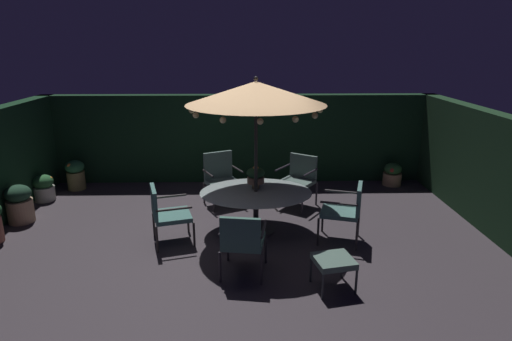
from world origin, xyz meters
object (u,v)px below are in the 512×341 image
Objects in this scene: patio_chair_northeast at (221,175)px; patio_chair_south at (346,208)px; potted_plant_back_center at (392,174)px; patio_chair_north at (299,177)px; potted_plant_front_corner at (19,203)px; centerpiece_planter at (256,176)px; ottoman_footrest at (334,262)px; potted_plant_back_left at (219,171)px; patio_umbrella at (256,93)px; potted_plant_back_right at (76,174)px; potted_plant_right_near at (44,188)px; patio_chair_east at (166,211)px; patio_dining_table at (256,198)px; patio_chair_southeast at (242,239)px.

patio_chair_south is (2.07, -1.77, -0.00)m from patio_chair_northeast.
patio_chair_north is at bearing -152.56° from potted_plant_back_center.
patio_chair_north is at bearing 8.26° from potted_plant_front_corner.
centerpiece_planter is at bearing -4.45° from potted_plant_front_corner.
potted_plant_back_left is at bearing 112.51° from ottoman_footrest.
patio_umbrella is 2.29m from patio_chair_northeast.
patio_umbrella is 4.63m from potted_plant_front_corner.
potted_plant_back_right is 0.78m from potted_plant_right_near.
patio_chair_south is 1.53× the size of potted_plant_back_left.
patio_chair_south is at bearing -22.60° from centerpiece_planter.
patio_chair_east is at bearing -144.50° from patio_chair_north.
patio_chair_northeast reaches higher than potted_plant_back_center.
potted_plant_back_center is 0.81× the size of potted_plant_back_left.
potted_plant_back_center is (3.10, 2.22, -0.68)m from centerpiece_planter.
potted_plant_front_corner reaches higher than potted_plant_back_right.
patio_dining_table is at bearing -20.37° from potted_plant_right_near.
patio_chair_southeast is 3.87m from potted_plant_back_left.
patio_chair_east is at bearing -148.33° from potted_plant_back_center.
patio_chair_south is (0.56, -1.64, -0.00)m from patio_chair_north.
patio_umbrella is at bearing -6.60° from potted_plant_front_corner.
patio_dining_table is 1.90× the size of patio_chair_north.
centerpiece_planter is at bearing -70.78° from potted_plant_back_left.
patio_chair_north reaches higher than patio_chair_east.
patio_chair_southeast is at bearing -45.59° from potted_plant_back_right.
centerpiece_planter is 0.74× the size of potted_plant_right_near.
patio_umbrella is 2.74× the size of patio_chair_east.
centerpiece_planter is 1.39m from patio_chair_northeast.
centerpiece_planter is 0.63× the size of potted_plant_back_left.
patio_chair_northeast is at bearing 98.93° from patio_chair_southeast.
potted_plant_right_near is (-7.34, -0.80, 0.02)m from potted_plant_back_center.
patio_chair_northeast is 1.49× the size of potted_plant_front_corner.
patio_chair_northeast is 2.72m from patio_chair_south.
patio_chair_east is 2.75m from ottoman_footrest.
patio_chair_south reaches higher than patio_chair_southeast.
ottoman_footrest is 6.19m from potted_plant_right_near.
patio_chair_southeast is 1.83× the size of potted_plant_back_center.
potted_plant_back_center is (1.69, 2.81, -0.33)m from patio_chair_south.
potted_plant_right_near is at bearing 176.21° from patio_chair_northeast.
potted_plant_right_near is (-5.09, 0.36, -0.30)m from patio_chair_north.
potted_plant_back_left is 3.08m from potted_plant_back_right.
patio_chair_northeast reaches higher than potted_plant_back_left.
patio_chair_east reaches higher than patio_dining_table.
patio_chair_north is 1.73m from patio_chair_south.
potted_plant_back_right is (-2.43, 2.66, -0.20)m from patio_chair_east.
potted_plant_right_near is (-4.24, 1.57, -0.32)m from patio_dining_table.
potted_plant_back_center is 7.51m from potted_plant_front_corner.
patio_umbrella reaches higher than ottoman_footrest.
potted_plant_right_near is (-3.58, 0.24, -0.30)m from patio_chair_northeast.
potted_plant_back_center is at bearing 37.45° from patio_umbrella.
potted_plant_back_center is at bearing 15.49° from patio_chair_northeast.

